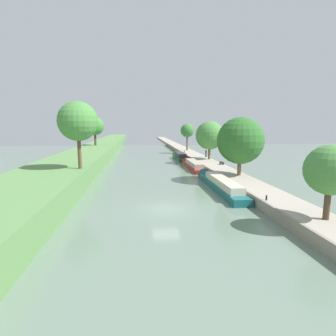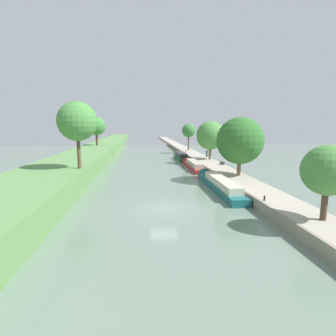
# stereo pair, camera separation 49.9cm
# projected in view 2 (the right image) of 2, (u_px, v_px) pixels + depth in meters

# --- Properties ---
(ground_plane) EXTENTS (160.00, 160.00, 0.00)m
(ground_plane) POSITION_uv_depth(u_px,v_px,m) (164.00, 209.00, 24.95)
(ground_plane) COLOR slate
(left_grassy_bank) EXTENTS (8.69, 260.00, 2.47)m
(left_grassy_bank) POSITION_uv_depth(u_px,v_px,m) (16.00, 200.00, 23.44)
(left_grassy_bank) COLOR #5B894C
(left_grassy_bank) RESTS_ON ground_plane
(right_towpath) EXTENTS (3.69, 260.00, 0.98)m
(right_towpath) POSITION_uv_depth(u_px,v_px,m) (272.00, 200.00, 25.93)
(right_towpath) COLOR #A89E8E
(right_towpath) RESTS_ON ground_plane
(stone_quay) EXTENTS (0.25, 260.00, 1.03)m
(stone_quay) POSITION_uv_depth(u_px,v_px,m) (252.00, 201.00, 25.73)
(stone_quay) COLOR gray
(stone_quay) RESTS_ON ground_plane
(narrowboat_teal) EXTENTS (1.91, 15.33, 2.07)m
(narrowboat_teal) POSITION_uv_depth(u_px,v_px,m) (219.00, 184.00, 32.50)
(narrowboat_teal) COLOR #195B60
(narrowboat_teal) RESTS_ON ground_plane
(narrowboat_red) EXTENTS (1.88, 13.13, 2.01)m
(narrowboat_red) POSITION_uv_depth(u_px,v_px,m) (193.00, 165.00, 48.38)
(narrowboat_red) COLOR maroon
(narrowboat_red) RESTS_ON ground_plane
(narrowboat_green) EXTENTS (2.05, 10.93, 2.22)m
(narrowboat_green) POSITION_uv_depth(u_px,v_px,m) (181.00, 156.00, 61.38)
(narrowboat_green) COLOR #1E6033
(narrowboat_green) RESTS_ON ground_plane
(tree_rightbank_near) EXTENTS (3.57, 3.57, 5.42)m
(tree_rightbank_near) POSITION_uv_depth(u_px,v_px,m) (328.00, 171.00, 18.63)
(tree_rightbank_near) COLOR #4C3828
(tree_rightbank_near) RESTS_ON right_towpath
(tree_rightbank_midnear) EXTENTS (6.22, 6.22, 7.81)m
(tree_rightbank_midnear) POSITION_uv_depth(u_px,v_px,m) (240.00, 141.00, 35.38)
(tree_rightbank_midnear) COLOR brown
(tree_rightbank_midnear) RESTS_ON right_towpath
(tree_rightbank_midfar) EXTENTS (5.56, 5.56, 7.51)m
(tree_rightbank_midfar) POSITION_uv_depth(u_px,v_px,m) (210.00, 135.00, 52.48)
(tree_rightbank_midfar) COLOR brown
(tree_rightbank_midfar) RESTS_ON right_towpath
(tree_rightbank_far) EXTENTS (3.60, 3.60, 7.09)m
(tree_rightbank_far) POSITION_uv_depth(u_px,v_px,m) (189.00, 131.00, 71.65)
(tree_rightbank_far) COLOR brown
(tree_rightbank_far) RESTS_ON right_towpath
(tree_leftbank_downstream) EXTENTS (4.77, 4.77, 7.40)m
(tree_leftbank_downstream) POSITION_uv_depth(u_px,v_px,m) (96.00, 126.00, 69.30)
(tree_leftbank_downstream) COLOR #4C3828
(tree_leftbank_downstream) RESTS_ON left_grassy_bank
(tree_leftbank_upstream) EXTENTS (4.72, 4.72, 8.08)m
(tree_leftbank_upstream) POSITION_uv_depth(u_px,v_px,m) (77.00, 121.00, 31.93)
(tree_leftbank_upstream) COLOR brown
(tree_leftbank_upstream) RESTS_ON left_grassy_bank
(person_walking) EXTENTS (0.34, 0.34, 1.66)m
(person_walking) POSITION_uv_depth(u_px,v_px,m) (207.00, 153.00, 56.55)
(person_walking) COLOR #282D42
(person_walking) RESTS_ON right_towpath
(mooring_bollard_near) EXTENTS (0.16, 0.16, 0.45)m
(mooring_bollard_near) POSITION_uv_depth(u_px,v_px,m) (264.00, 198.00, 24.12)
(mooring_bollard_near) COLOR black
(mooring_bollard_near) RESTS_ON right_towpath
(mooring_bollard_far) EXTENTS (0.16, 0.16, 0.45)m
(mooring_bollard_far) POSITION_uv_depth(u_px,v_px,m) (186.00, 152.00, 66.26)
(mooring_bollard_far) COLOR black
(mooring_bollard_far) RESTS_ON right_towpath
(park_bench) EXTENTS (0.44, 1.50, 0.47)m
(park_bench) POSITION_uv_depth(u_px,v_px,m) (222.00, 162.00, 46.19)
(park_bench) COLOR #333338
(park_bench) RESTS_ON right_towpath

